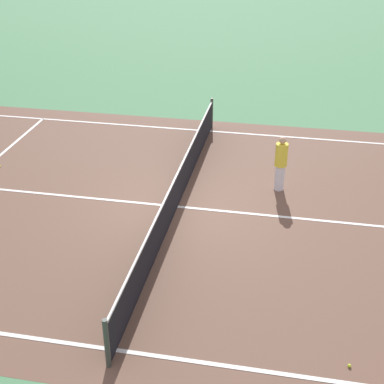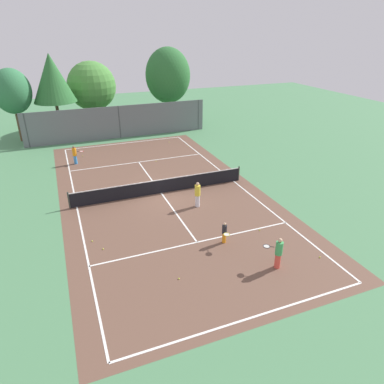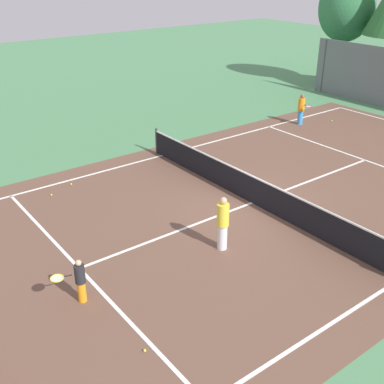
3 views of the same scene
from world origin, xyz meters
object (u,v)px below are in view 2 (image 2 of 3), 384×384
Objects in this scene: tennis_ball_2 at (156,161)px; tennis_ball_0 at (320,257)px; player_3 at (278,253)px; tennis_ball_3 at (188,146)px; player_0 at (75,155)px; tennis_ball_7 at (179,279)px; tennis_ball_8 at (83,156)px; player_2 at (224,233)px; tennis_ball_6 at (103,249)px; player_1 at (198,194)px; tennis_ball_5 at (92,241)px; tennis_ball_4 at (260,230)px; tennis_ball_1 at (169,142)px.

tennis_ball_0 is at bearing -76.95° from tennis_ball_2.
tennis_ball_3 is (2.64, 18.46, -0.79)m from player_3.
player_0 is 0.95× the size of player_3.
tennis_ball_7 is 18.56m from tennis_ball_8.
player_2 is 6.23m from tennis_ball_6.
player_2 is 17.94× the size of tennis_ball_0.
tennis_ball_7 is at bearing -119.14° from player_1.
tennis_ball_8 is (-5.58, 3.59, 0.00)m from tennis_ball_2.
tennis_ball_3 is at bearing 35.15° from tennis_ball_2.
tennis_ball_3 is (10.18, 0.85, -0.75)m from player_0.
player_2 reaches higher than tennis_ball_2.
player_1 is at bearing -64.90° from tennis_ball_8.
tennis_ball_0 is 11.56m from tennis_ball_5.
player_3 reaches higher than tennis_ball_8.
tennis_ball_6 is (-8.33, 1.35, 0.00)m from tennis_ball_4.
tennis_ball_5 is at bearing 114.35° from tennis_ball_6.
tennis_ball_4 is (2.36, 0.33, -0.59)m from player_2.
player_1 is at bearing 86.56° from player_2.
player_2 is 12.96m from tennis_ball_2.
tennis_ball_3 is 15.46m from tennis_ball_4.
tennis_ball_3 is 1.00× the size of tennis_ball_4.
tennis_ball_1 is 1.00× the size of tennis_ball_4.
player_3 is 24.17× the size of tennis_ball_0.
tennis_ball_1 is at bearing 79.31° from player_1.
tennis_ball_6 is at bearing -118.76° from tennis_ball_1.
player_3 is 8.62m from tennis_ball_6.
tennis_ball_0 is 3.52m from tennis_ball_4.
player_2 is 17.94× the size of tennis_ball_1.
player_3 reaches higher than tennis_ball_1.
player_1 is (6.42, -10.59, 0.05)m from player_0.
player_3 is at bearing -80.94° from player_1.
tennis_ball_3 is at bearing 67.78° from tennis_ball_7.
tennis_ball_2 is 12.78m from tennis_ball_6.
tennis_ball_0 and tennis_ball_8 have the same top height.
player_1 is 7.11m from player_3.
player_2 is 2.45m from tennis_ball_4.
player_3 reaches higher than tennis_ball_0.
player_2 is 17.85m from tennis_ball_1.
tennis_ball_1 is (2.78, 17.62, -0.59)m from player_2.
tennis_ball_0 is 1.00× the size of tennis_ball_3.
player_2 reaches higher than tennis_ball_8.
tennis_ball_7 is at bearing -149.35° from player_2.
player_0 is 10.24m from tennis_ball_3.
player_3 is 3.33m from tennis_ball_4.
tennis_ball_2 is 1.00× the size of tennis_ball_6.
tennis_ball_8 is at bearing 175.03° from tennis_ball_3.
player_2 reaches higher than tennis_ball_5.
player_2 is at bearing 142.37° from tennis_ball_0.
player_2 is 16.22m from tennis_ball_3.
tennis_ball_6 is (-9.98, -14.02, 0.00)m from tennis_ball_3.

